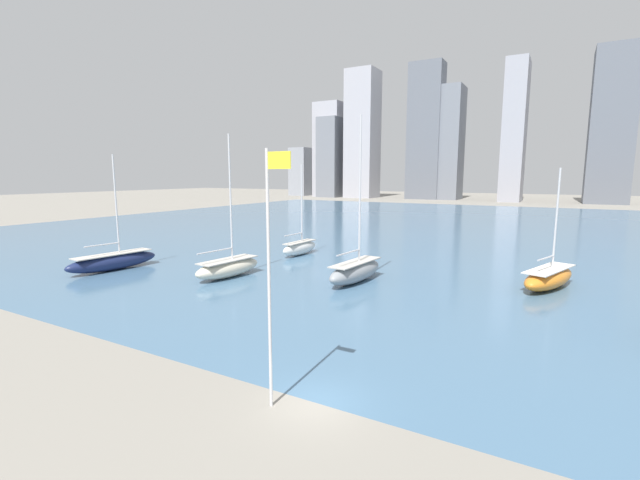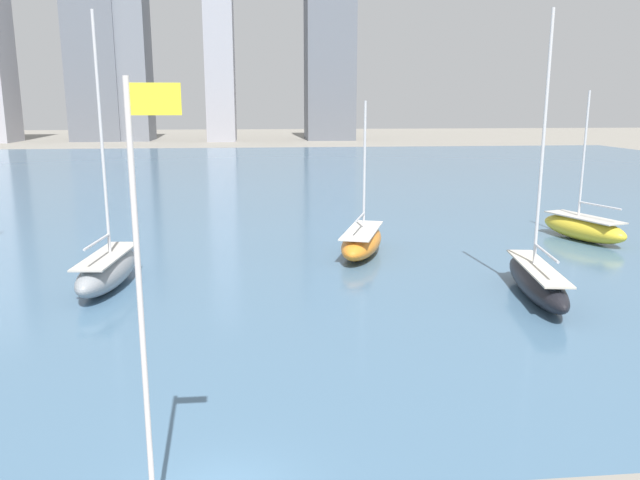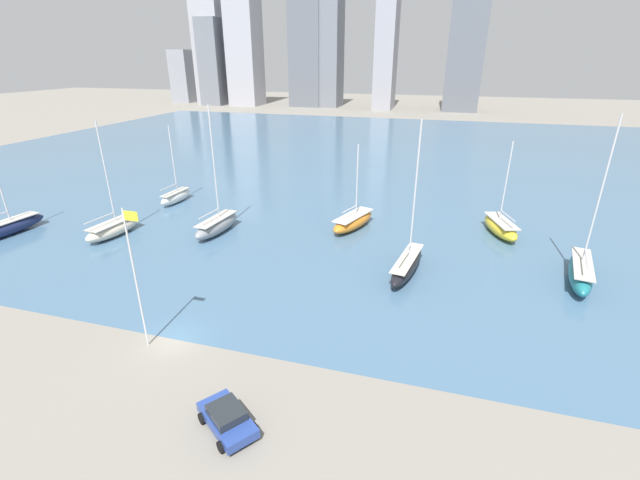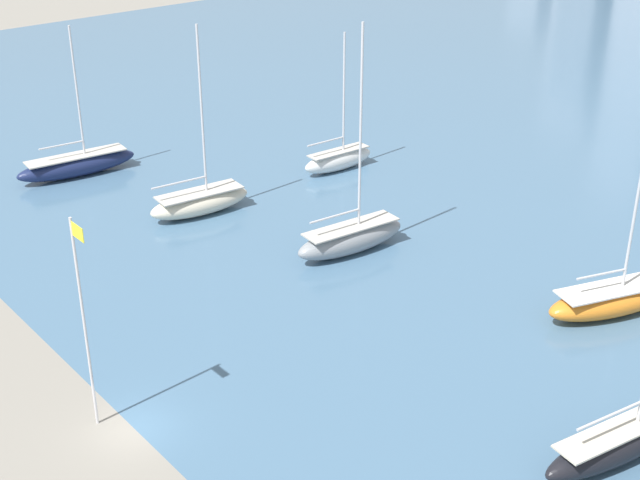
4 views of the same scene
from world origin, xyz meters
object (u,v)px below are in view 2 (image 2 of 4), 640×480
(sailboat_black, at_px, (537,280))
(sailboat_orange, at_px, (362,241))
(flag_pole, at_px, (143,303))
(sailboat_gray, at_px, (108,269))
(sailboat_yellow, at_px, (583,227))

(sailboat_black, height_order, sailboat_orange, sailboat_black)
(flag_pole, xyz_separation_m, sailboat_gray, (-6.19, 22.44, -5.04))
(sailboat_orange, bearing_deg, sailboat_gray, -139.38)
(sailboat_orange, relative_size, sailboat_gray, 0.69)
(sailboat_gray, xyz_separation_m, sailboat_yellow, (34.81, 9.62, -0.08))
(sailboat_black, bearing_deg, sailboat_gray, 178.70)
(flag_pole, distance_m, sailboat_black, 26.10)
(flag_pole, distance_m, sailboat_yellow, 43.28)
(flag_pole, relative_size, sailboat_gray, 0.72)
(sailboat_yellow, bearing_deg, sailboat_orange, 171.83)
(flag_pole, height_order, sailboat_yellow, sailboat_yellow)
(sailboat_orange, xyz_separation_m, sailboat_yellow, (18.43, 3.07, 0.04))
(sailboat_orange, distance_m, sailboat_gray, 17.65)
(sailboat_orange, height_order, sailboat_yellow, sailboat_yellow)
(sailboat_gray, bearing_deg, sailboat_orange, 27.28)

